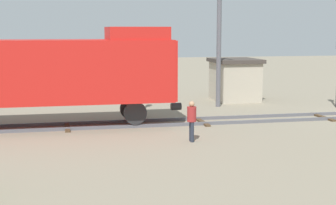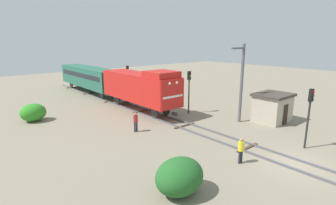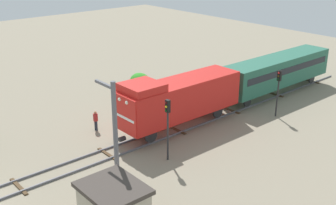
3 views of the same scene
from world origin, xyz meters
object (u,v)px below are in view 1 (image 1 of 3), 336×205
(relay_hut, at_px, (235,79))
(catenary_mast, at_px, (219,41))
(traffic_signal_mid, at_px, (135,57))
(locomotive, at_px, (59,70))
(worker_by_signal, at_px, (192,118))

(relay_hut, bearing_deg, catenary_mast, 142.92)
(relay_hut, bearing_deg, traffic_signal_mid, 119.48)
(relay_hut, bearing_deg, locomotive, 123.50)
(locomotive, xyz_separation_m, relay_hut, (7.50, -11.33, -1.38))
(locomotive, distance_m, worker_by_signal, 7.00)
(catenary_mast, bearing_deg, worker_by_signal, 155.91)
(locomotive, bearing_deg, relay_hut, -56.50)
(traffic_signal_mid, height_order, catenary_mast, catenary_mast)
(catenary_mast, bearing_deg, traffic_signal_mid, 106.10)
(catenary_mast, bearing_deg, locomotive, 117.72)
(worker_by_signal, bearing_deg, relay_hut, -109.91)
(locomotive, relative_size, traffic_signal_mid, 2.56)
(traffic_signal_mid, bearing_deg, relay_hut, -60.52)
(locomotive, bearing_deg, traffic_signal_mid, -50.18)
(catenary_mast, height_order, relay_hut, catenary_mast)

